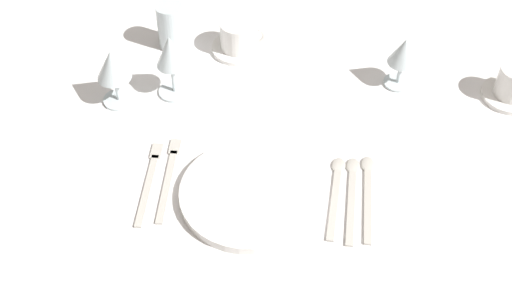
{
  "coord_description": "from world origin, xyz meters",
  "views": [
    {
      "loc": [
        0.09,
        -1.01,
        1.73
      ],
      "look_at": [
        -0.02,
        -0.11,
        0.76
      ],
      "focal_mm": 46.44,
      "sensor_mm": 36.0,
      "label": 1
    }
  ],
  "objects_px": {
    "spoon_dessert": "(352,189)",
    "spoon_tea": "(368,188)",
    "drink_tumbler": "(171,29)",
    "wine_glass_left": "(404,54)",
    "wine_glass_centre": "(171,55)",
    "wine_glass_right": "(113,68)",
    "dinner_plate": "(249,194)",
    "coffee_cup_left": "(239,35)",
    "fork_outer": "(169,176)",
    "spoon_soup": "(336,187)",
    "fork_inner": "(150,179)"
  },
  "relations": [
    {
      "from": "spoon_tea",
      "to": "wine_glass_left",
      "type": "relative_size",
      "value": 1.71
    },
    {
      "from": "dinner_plate",
      "to": "wine_glass_left",
      "type": "distance_m",
      "value": 0.47
    },
    {
      "from": "spoon_dessert",
      "to": "wine_glass_right",
      "type": "relative_size",
      "value": 1.56
    },
    {
      "from": "coffee_cup_left",
      "to": "fork_outer",
      "type": "bearing_deg",
      "value": -101.6
    },
    {
      "from": "coffee_cup_left",
      "to": "wine_glass_left",
      "type": "relative_size",
      "value": 0.86
    },
    {
      "from": "fork_inner",
      "to": "spoon_tea",
      "type": "xyz_separation_m",
      "value": [
        0.42,
        0.03,
        -0.0
      ]
    },
    {
      "from": "fork_outer",
      "to": "wine_glass_centre",
      "type": "xyz_separation_m",
      "value": [
        -0.04,
        0.24,
        0.1
      ]
    },
    {
      "from": "spoon_dessert",
      "to": "wine_glass_left",
      "type": "relative_size",
      "value": 1.71
    },
    {
      "from": "spoon_soup",
      "to": "spoon_tea",
      "type": "xyz_separation_m",
      "value": [
        0.06,
        0.01,
        0.0
      ]
    },
    {
      "from": "fork_outer",
      "to": "dinner_plate",
      "type": "bearing_deg",
      "value": -11.3
    },
    {
      "from": "dinner_plate",
      "to": "spoon_tea",
      "type": "bearing_deg",
      "value": 11.86
    },
    {
      "from": "dinner_plate",
      "to": "drink_tumbler",
      "type": "bearing_deg",
      "value": 118.49
    },
    {
      "from": "spoon_soup",
      "to": "wine_glass_right",
      "type": "distance_m",
      "value": 0.52
    },
    {
      "from": "wine_glass_centre",
      "to": "drink_tumbler",
      "type": "height_order",
      "value": "wine_glass_centre"
    },
    {
      "from": "fork_outer",
      "to": "spoon_tea",
      "type": "bearing_deg",
      "value": 2.25
    },
    {
      "from": "wine_glass_centre",
      "to": "wine_glass_left",
      "type": "bearing_deg",
      "value": 10.04
    },
    {
      "from": "coffee_cup_left",
      "to": "spoon_tea",
      "type": "bearing_deg",
      "value": -52.03
    },
    {
      "from": "spoon_dessert",
      "to": "wine_glass_centre",
      "type": "distance_m",
      "value": 0.47
    },
    {
      "from": "spoon_dessert",
      "to": "spoon_tea",
      "type": "height_order",
      "value": "same"
    },
    {
      "from": "spoon_tea",
      "to": "wine_glass_centre",
      "type": "distance_m",
      "value": 0.49
    },
    {
      "from": "fork_outer",
      "to": "drink_tumbler",
      "type": "height_order",
      "value": "drink_tumbler"
    },
    {
      "from": "fork_outer",
      "to": "spoon_dessert",
      "type": "xyz_separation_m",
      "value": [
        0.36,
        0.01,
        -0.0
      ]
    },
    {
      "from": "wine_glass_centre",
      "to": "wine_glass_right",
      "type": "height_order",
      "value": "wine_glass_centre"
    },
    {
      "from": "dinner_plate",
      "to": "wine_glass_right",
      "type": "height_order",
      "value": "wine_glass_right"
    },
    {
      "from": "dinner_plate",
      "to": "spoon_dessert",
      "type": "relative_size",
      "value": 1.24
    },
    {
      "from": "wine_glass_centre",
      "to": "wine_glass_left",
      "type": "height_order",
      "value": "wine_glass_centre"
    },
    {
      "from": "fork_outer",
      "to": "spoon_soup",
      "type": "distance_m",
      "value": 0.33
    },
    {
      "from": "spoon_tea",
      "to": "wine_glass_right",
      "type": "xyz_separation_m",
      "value": [
        -0.54,
        0.18,
        0.09
      ]
    },
    {
      "from": "spoon_tea",
      "to": "spoon_dessert",
      "type": "bearing_deg",
      "value": -165.95
    },
    {
      "from": "spoon_soup",
      "to": "wine_glass_centre",
      "type": "relative_size",
      "value": 1.34
    },
    {
      "from": "wine_glass_centre",
      "to": "fork_outer",
      "type": "bearing_deg",
      "value": -81.23
    },
    {
      "from": "fork_outer",
      "to": "drink_tumbler",
      "type": "relative_size",
      "value": 1.93
    },
    {
      "from": "fork_outer",
      "to": "wine_glass_right",
      "type": "relative_size",
      "value": 1.57
    },
    {
      "from": "fork_outer",
      "to": "spoon_dessert",
      "type": "bearing_deg",
      "value": 1.22
    },
    {
      "from": "fork_outer",
      "to": "wine_glass_centre",
      "type": "distance_m",
      "value": 0.26
    },
    {
      "from": "fork_inner",
      "to": "spoon_dessert",
      "type": "xyz_separation_m",
      "value": [
        0.39,
        0.02,
        -0.0
      ]
    },
    {
      "from": "wine_glass_right",
      "to": "spoon_soup",
      "type": "bearing_deg",
      "value": -21.74
    },
    {
      "from": "drink_tumbler",
      "to": "wine_glass_left",
      "type": "bearing_deg",
      "value": -8.29
    },
    {
      "from": "wine_glass_right",
      "to": "fork_outer",
      "type": "bearing_deg",
      "value": -52.69
    },
    {
      "from": "wine_glass_left",
      "to": "drink_tumbler",
      "type": "xyz_separation_m",
      "value": [
        -0.53,
        0.08,
        -0.04
      ]
    },
    {
      "from": "coffee_cup_left",
      "to": "wine_glass_centre",
      "type": "distance_m",
      "value": 0.21
    },
    {
      "from": "fork_outer",
      "to": "wine_glass_centre",
      "type": "bearing_deg",
      "value": 98.77
    },
    {
      "from": "fork_inner",
      "to": "spoon_tea",
      "type": "distance_m",
      "value": 0.42
    },
    {
      "from": "dinner_plate",
      "to": "spoon_dessert",
      "type": "distance_m",
      "value": 0.2
    },
    {
      "from": "spoon_dessert",
      "to": "wine_glass_left",
      "type": "distance_m",
      "value": 0.34
    },
    {
      "from": "drink_tumbler",
      "to": "fork_outer",
      "type": "bearing_deg",
      "value": -79.41
    },
    {
      "from": "spoon_tea",
      "to": "drink_tumbler",
      "type": "xyz_separation_m",
      "value": [
        -0.46,
        0.39,
        0.05
      ]
    },
    {
      "from": "dinner_plate",
      "to": "spoon_soup",
      "type": "xyz_separation_m",
      "value": [
        0.17,
        0.04,
        -0.01
      ]
    },
    {
      "from": "spoon_dessert",
      "to": "spoon_tea",
      "type": "xyz_separation_m",
      "value": [
        0.03,
        0.01,
        0.0
      ]
    },
    {
      "from": "fork_inner",
      "to": "spoon_dessert",
      "type": "bearing_deg",
      "value": 3.18
    }
  ]
}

